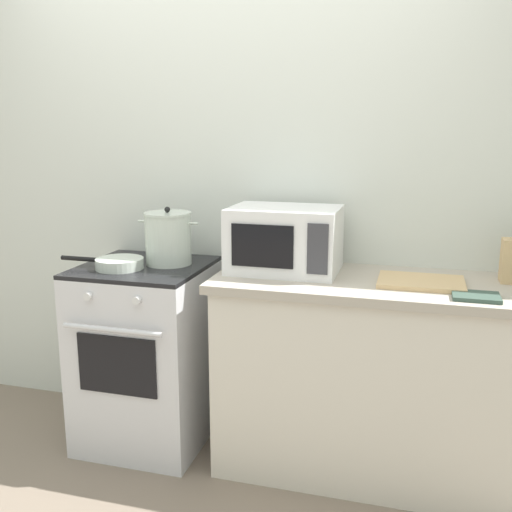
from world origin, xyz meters
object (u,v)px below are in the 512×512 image
at_px(microwave, 285,239).
at_px(oven_mitt, 476,296).
at_px(stove, 147,353).
at_px(stock_pot, 168,238).
at_px(cutting_board, 421,282).
at_px(frying_pan, 118,263).

bearing_deg(microwave, oven_mitt, -16.05).
relative_size(stove, stock_pot, 2.94).
distance_m(stove, cutting_board, 1.39).
xyz_separation_m(stove, cutting_board, (1.31, 0.00, 0.47)).
bearing_deg(stove, oven_mitt, -5.98).
bearing_deg(stove, cutting_board, 0.05).
height_order(stock_pot, frying_pan, stock_pot).
xyz_separation_m(cutting_board, oven_mitt, (0.21, -0.16, -0.00)).
height_order(frying_pan, microwave, microwave).
distance_m(stock_pot, cutting_board, 1.21).
height_order(stove, oven_mitt, oven_mitt).
bearing_deg(microwave, frying_pan, -167.34).
height_order(stove, stock_pot, stock_pot).
relative_size(microwave, cutting_board, 1.39).
height_order(stove, microwave, microwave).
xyz_separation_m(stove, stock_pot, (0.11, 0.06, 0.59)).
distance_m(stock_pot, microwave, 0.58).
relative_size(stove, frying_pan, 2.16).
relative_size(stock_pot, frying_pan, 0.73).
bearing_deg(oven_mitt, microwave, 163.95).
xyz_separation_m(microwave, oven_mitt, (0.83, -0.24, -0.14)).
bearing_deg(frying_pan, stove, 48.68).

